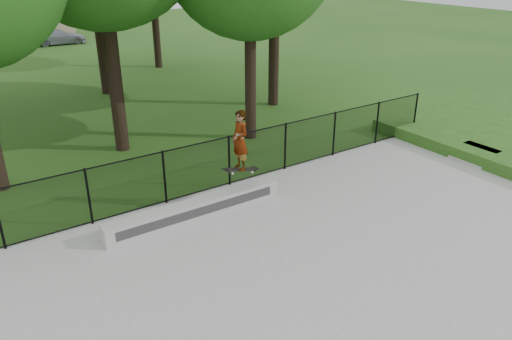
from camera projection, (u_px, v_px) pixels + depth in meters
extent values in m
plane|color=#255116|center=(383.00, 292.00, 10.03)|extent=(100.00, 100.00, 0.00)
cube|color=gray|center=(383.00, 290.00, 10.01)|extent=(14.00, 12.00, 0.06)
cube|color=#ABABA6|center=(196.00, 209.00, 12.56)|extent=(4.79, 0.40, 0.48)
imported|color=gray|center=(58.00, 37.00, 35.96)|extent=(3.53, 1.74, 1.09)
cube|color=black|center=(240.00, 169.00, 12.92)|extent=(0.82, 0.23, 0.22)
imported|color=#A3AED6|center=(240.00, 140.00, 12.60)|extent=(0.40, 0.59, 1.57)
cylinder|color=black|center=(89.00, 197.00, 12.09)|extent=(0.06, 0.06, 1.50)
cylinder|color=black|center=(164.00, 177.00, 13.13)|extent=(0.06, 0.06, 1.50)
cylinder|color=black|center=(229.00, 161.00, 14.16)|extent=(0.06, 0.06, 1.50)
cylinder|color=black|center=(285.00, 146.00, 15.19)|extent=(0.06, 0.06, 1.50)
cylinder|color=black|center=(334.00, 134.00, 16.22)|extent=(0.06, 0.06, 1.50)
cylinder|color=black|center=(377.00, 123.00, 17.25)|extent=(0.06, 0.06, 1.50)
cylinder|color=black|center=(415.00, 113.00, 18.28)|extent=(0.06, 0.06, 1.50)
cylinder|color=black|center=(229.00, 137.00, 13.86)|extent=(16.00, 0.04, 0.04)
cylinder|color=black|center=(230.00, 183.00, 14.44)|extent=(16.00, 0.04, 0.04)
cube|color=black|center=(229.00, 161.00, 14.16)|extent=(16.00, 0.01, 1.50)
cube|color=gray|center=(467.00, 162.00, 15.93)|extent=(0.37, 1.20, 0.15)
cube|color=gray|center=(474.00, 158.00, 16.08)|extent=(0.37, 1.20, 0.30)
cube|color=gray|center=(481.00, 153.00, 16.23)|extent=(0.37, 1.20, 0.45)
cylinder|color=black|center=(114.00, 71.00, 16.09)|extent=(0.44, 0.44, 5.43)
cylinder|color=black|center=(250.00, 73.00, 17.30)|extent=(0.44, 0.44, 4.77)
cylinder|color=black|center=(274.00, 47.00, 21.16)|extent=(0.44, 0.44, 5.06)
cylinder|color=black|center=(100.00, 36.00, 22.80)|extent=(0.44, 0.44, 5.33)
cylinder|color=black|center=(156.00, 28.00, 28.33)|extent=(0.44, 0.44, 4.42)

